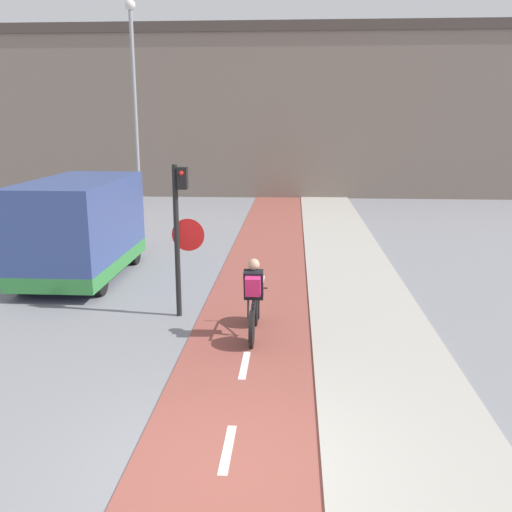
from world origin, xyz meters
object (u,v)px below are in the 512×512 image
(street_lamp_far, at_px, (135,97))
(van, at_px, (81,230))
(traffic_light_pole, at_px, (180,224))
(cyclist_near, at_px, (254,300))

(street_lamp_far, distance_m, van, 7.35)
(street_lamp_far, bearing_deg, traffic_light_pole, -69.97)
(traffic_light_pole, xyz_separation_m, cyclist_near, (1.57, -1.07, -1.24))
(street_lamp_far, xyz_separation_m, cyclist_near, (4.92, -10.28, -4.05))
(cyclist_near, xyz_separation_m, van, (-4.71, 3.83, 0.53))
(van, bearing_deg, traffic_light_pole, -41.25)
(traffic_light_pole, bearing_deg, cyclist_near, -34.38)
(street_lamp_far, bearing_deg, van, -88.13)
(street_lamp_far, relative_size, van, 1.75)
(traffic_light_pole, relative_size, van, 0.69)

